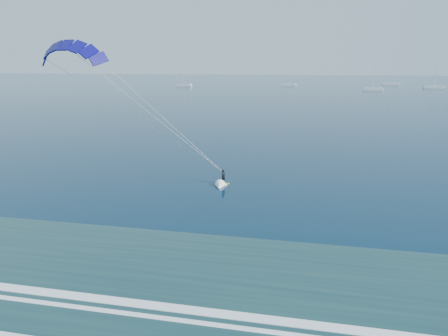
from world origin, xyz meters
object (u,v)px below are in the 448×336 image
at_px(sailboat_0, 184,85).
at_px(sailboat_4, 434,87).
at_px(sailboat_2, 373,89).
at_px(sailboat_3, 391,84).
at_px(kitesurfer_rig, 148,112).
at_px(sailboat_1, 288,85).

xyz_separation_m(sailboat_0, sailboat_4, (131.58, 8.72, 0.01)).
xyz_separation_m(sailboat_2, sailboat_3, (18.49, 55.62, 0.01)).
bearing_deg(kitesurfer_rig, sailboat_1, 88.44).
height_order(sailboat_3, sailboat_4, same).
bearing_deg(sailboat_3, sailboat_2, -108.39).
relative_size(sailboat_2, sailboat_3, 0.91).
xyz_separation_m(sailboat_0, sailboat_2, (97.83, -15.71, 0.00)).
distance_m(sailboat_0, sailboat_4, 131.87).
bearing_deg(sailboat_2, sailboat_4, 35.89).
relative_size(sailboat_2, sailboat_4, 0.91).
xyz_separation_m(sailboat_1, sailboat_3, (59.28, 24.74, 0.01)).
bearing_deg(sailboat_0, sailboat_3, 18.94).
bearing_deg(sailboat_2, sailboat_3, 71.61).
relative_size(kitesurfer_rig, sailboat_3, 1.45).
distance_m(sailboat_1, sailboat_2, 51.15).
distance_m(kitesurfer_rig, sailboat_0, 187.84).
relative_size(kitesurfer_rig, sailboat_0, 1.57).
distance_m(sailboat_2, sailboat_3, 58.61).
xyz_separation_m(kitesurfer_rig, sailboat_3, (64.59, 220.34, -7.17)).
bearing_deg(sailboat_0, kitesurfer_rig, -74.00).
bearing_deg(sailboat_3, sailboat_1, -157.34).
xyz_separation_m(kitesurfer_rig, sailboat_2, (46.10, 164.73, -7.18)).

